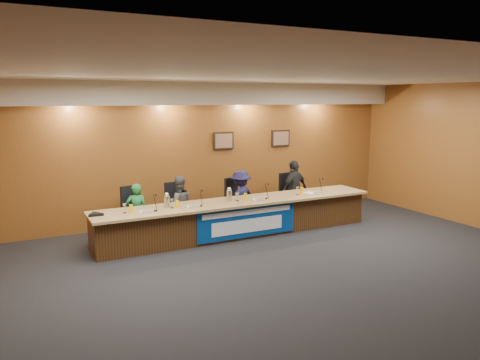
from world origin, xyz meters
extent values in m
plane|color=black|center=(0.00, 0.00, 0.00)|extent=(10.00, 10.00, 0.00)
cube|color=silver|center=(0.00, 0.00, 3.20)|extent=(10.00, 8.00, 0.04)
cube|color=brown|center=(0.00, 4.00, 1.60)|extent=(10.00, 0.04, 3.20)
cube|color=beige|center=(0.00, 3.75, 2.95)|extent=(10.00, 0.50, 0.50)
cube|color=#3D240F|center=(0.00, 2.40, 0.35)|extent=(6.00, 0.80, 0.70)
cube|color=#977849|center=(0.00, 2.35, 0.72)|extent=(6.10, 0.95, 0.05)
cube|color=navy|center=(0.00, 1.99, 0.38)|extent=(2.20, 0.02, 0.65)
cube|color=silver|center=(0.00, 1.97, 0.58)|extent=(2.00, 0.01, 0.10)
cube|color=silver|center=(0.00, 1.97, 0.30)|extent=(1.60, 0.01, 0.28)
cube|color=black|center=(0.40, 3.97, 1.85)|extent=(0.52, 0.04, 0.42)
cube|color=black|center=(2.00, 3.97, 1.85)|extent=(0.52, 0.04, 0.42)
imported|color=#18632C|center=(-1.99, 3.01, 0.58)|extent=(0.47, 0.36, 1.17)
imported|color=#454549|center=(-1.09, 3.01, 0.63)|extent=(0.65, 0.53, 1.25)
imported|color=#151336|center=(0.37, 3.01, 0.63)|extent=(0.93, 0.74, 1.26)
imported|color=black|center=(1.80, 3.01, 0.70)|extent=(0.89, 0.57, 1.41)
cube|color=black|center=(-1.99, 3.11, 0.48)|extent=(0.56, 0.56, 0.08)
cube|color=black|center=(-1.09, 3.11, 0.48)|extent=(0.50, 0.50, 0.08)
cube|color=black|center=(0.37, 3.11, 0.48)|extent=(0.63, 0.63, 0.08)
cube|color=black|center=(1.80, 3.11, 0.48)|extent=(0.55, 0.55, 0.08)
cube|color=white|center=(-2.02, 2.10, 0.80)|extent=(0.24, 0.08, 0.10)
cylinder|color=black|center=(-1.85, 2.23, 0.76)|extent=(0.07, 0.07, 0.02)
cylinder|color=#FFB702|center=(-2.27, 2.33, 0.82)|extent=(0.06, 0.06, 0.15)
cylinder|color=silver|center=(-2.39, 2.33, 0.84)|extent=(0.08, 0.08, 0.18)
cube|color=white|center=(-1.09, 2.12, 0.80)|extent=(0.24, 0.08, 0.10)
cylinder|color=black|center=(-0.92, 2.23, 0.76)|extent=(0.07, 0.07, 0.02)
cylinder|color=#FFB702|center=(-1.38, 2.30, 0.82)|extent=(0.06, 0.06, 0.15)
cylinder|color=silver|center=(-1.47, 2.33, 0.84)|extent=(0.08, 0.08, 0.18)
cube|color=white|center=(0.35, 2.09, 0.80)|extent=(0.24, 0.08, 0.10)
cylinder|color=black|center=(0.58, 2.25, 0.76)|extent=(0.07, 0.07, 0.02)
cylinder|color=#FFB702|center=(0.12, 2.31, 0.82)|extent=(0.06, 0.06, 0.15)
cylinder|color=silver|center=(-0.07, 2.32, 0.84)|extent=(0.08, 0.08, 0.18)
cube|color=white|center=(1.79, 2.08, 0.80)|extent=(0.24, 0.08, 0.10)
cylinder|color=black|center=(1.98, 2.26, 0.76)|extent=(0.07, 0.07, 0.02)
cylinder|color=#FFB702|center=(1.53, 2.31, 0.82)|extent=(0.06, 0.06, 0.15)
cylinder|color=silver|center=(1.40, 2.27, 0.84)|extent=(0.08, 0.08, 0.18)
cylinder|color=silver|center=(-1.54, 2.46, 0.86)|extent=(0.12, 0.12, 0.23)
cylinder|color=silver|center=(-0.21, 2.41, 0.86)|extent=(0.12, 0.12, 0.23)
cylinder|color=black|center=(-2.91, 2.39, 0.78)|extent=(0.32, 0.32, 0.05)
cube|color=white|center=(1.78, 2.31, 0.75)|extent=(0.26, 0.33, 0.01)
camera|label=1|loc=(-4.32, -6.12, 2.83)|focal=35.00mm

